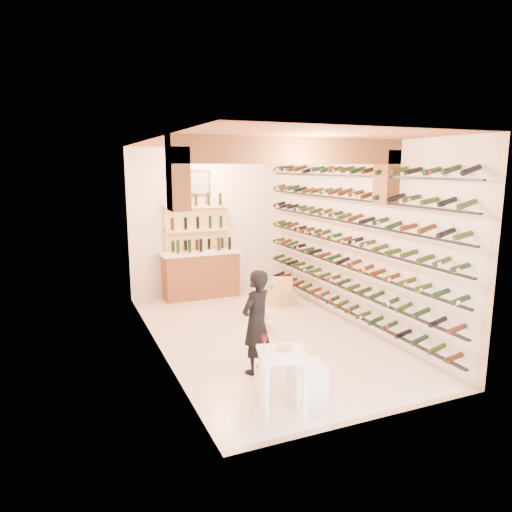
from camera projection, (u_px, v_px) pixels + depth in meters
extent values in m
plane|color=beige|center=(263.00, 334.00, 7.98)|extent=(6.00, 6.00, 0.00)
cube|color=silver|center=(208.00, 222.00, 10.39)|extent=(3.50, 0.02, 3.20)
cube|color=silver|center=(378.00, 282.00, 4.97)|extent=(3.50, 0.02, 3.20)
cube|color=silver|center=(156.00, 248.00, 7.01)|extent=(0.02, 6.00, 3.20)
cube|color=silver|center=(353.00, 235.00, 8.35)|extent=(0.02, 6.00, 3.20)
cube|color=#A05A38|center=(263.00, 141.00, 7.38)|extent=(3.50, 6.00, 0.02)
cube|color=#A6673A|center=(293.00, 151.00, 6.51)|extent=(3.50, 0.35, 0.36)
cube|color=#A6673A|center=(178.00, 179.00, 5.95)|extent=(0.24, 0.35, 0.80)
cube|color=#A6673A|center=(386.00, 177.00, 7.20)|extent=(0.24, 0.35, 0.80)
cube|color=black|center=(343.00, 309.00, 8.54)|extent=(0.06, 5.70, 0.03)
cube|color=black|center=(343.00, 288.00, 8.47)|extent=(0.06, 5.70, 0.03)
cube|color=black|center=(344.00, 266.00, 8.39)|extent=(0.06, 5.70, 0.03)
cube|color=black|center=(345.00, 244.00, 8.32)|extent=(0.06, 5.70, 0.03)
cube|color=black|center=(346.00, 222.00, 8.24)|extent=(0.06, 5.70, 0.03)
cube|color=black|center=(347.00, 199.00, 8.17)|extent=(0.06, 5.70, 0.03)
cube|color=black|center=(347.00, 176.00, 8.09)|extent=(0.06, 5.70, 0.03)
cube|color=brown|center=(201.00, 275.00, 10.17)|extent=(1.60, 0.55, 0.96)
cube|color=white|center=(201.00, 252.00, 10.07)|extent=(1.70, 0.62, 0.05)
cube|color=#E2C67F|center=(197.00, 250.00, 10.32)|extent=(1.40, 0.10, 2.00)
cube|color=#E2C67F|center=(199.00, 275.00, 10.33)|extent=(1.40, 0.28, 0.04)
cube|color=#E2C67F|center=(198.00, 253.00, 10.23)|extent=(1.40, 0.28, 0.04)
cube|color=#E2C67F|center=(198.00, 230.00, 10.14)|extent=(1.40, 0.28, 0.04)
cube|color=#E2C67F|center=(197.00, 207.00, 10.05)|extent=(1.40, 0.28, 0.04)
cube|color=brown|center=(195.00, 183.00, 10.09)|extent=(0.70, 0.04, 0.55)
cube|color=#99998C|center=(195.00, 183.00, 10.06)|extent=(0.60, 0.01, 0.45)
cube|color=white|center=(282.00, 354.00, 5.26)|extent=(0.65, 0.65, 0.05)
cube|color=white|center=(266.00, 396.00, 5.10)|extent=(0.05, 0.05, 0.71)
cube|color=white|center=(305.00, 393.00, 5.15)|extent=(0.05, 0.05, 0.71)
cube|color=white|center=(261.00, 378.00, 5.51)|extent=(0.05, 0.05, 0.71)
cube|color=white|center=(296.00, 376.00, 5.56)|extent=(0.05, 0.05, 0.71)
cylinder|color=white|center=(286.00, 350.00, 5.29)|extent=(0.24, 0.24, 0.02)
cylinder|color=#BF7266|center=(286.00, 348.00, 5.29)|extent=(0.18, 0.18, 0.02)
cube|color=white|center=(272.00, 358.00, 5.07)|extent=(0.13, 0.13, 0.02)
cylinder|color=white|center=(264.00, 349.00, 5.33)|extent=(0.07, 0.07, 0.00)
cylinder|color=white|center=(265.00, 345.00, 5.32)|extent=(0.01, 0.01, 0.09)
cone|color=#51060B|center=(265.00, 339.00, 5.31)|extent=(0.07, 0.07, 0.08)
cube|color=white|center=(307.00, 383.00, 5.62)|extent=(0.46, 0.46, 0.50)
imported|color=black|center=(256.00, 322.00, 6.39)|extent=(0.63, 0.56, 1.45)
cylinder|color=silver|center=(261.00, 328.00, 8.20)|extent=(0.43, 0.43, 0.03)
cylinder|color=silver|center=(261.00, 308.00, 8.13)|extent=(0.09, 0.09, 0.75)
cylinder|color=silver|center=(261.00, 286.00, 8.05)|extent=(0.40, 0.40, 0.07)
torus|color=silver|center=(261.00, 317.00, 8.16)|extent=(0.32, 0.32, 0.03)
cube|color=tan|center=(281.00, 297.00, 9.64)|extent=(0.60, 0.48, 0.32)
cube|color=tan|center=(281.00, 284.00, 9.58)|extent=(0.50, 0.42, 0.25)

